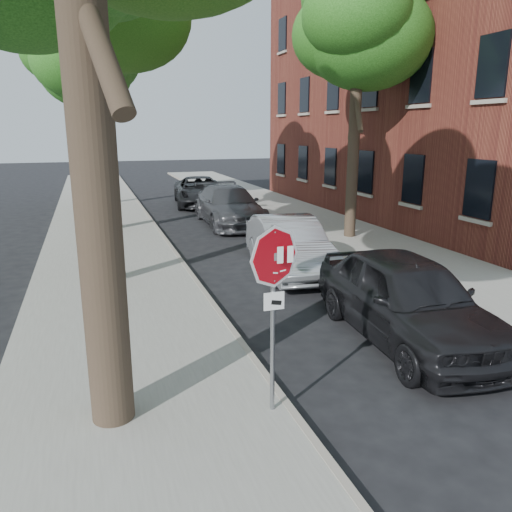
{
  "coord_description": "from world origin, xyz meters",
  "views": [
    {
      "loc": [
        -2.88,
        -5.81,
        3.9
      ],
      "look_at": [
        -0.58,
        1.07,
        2.05
      ],
      "focal_mm": 35.0,
      "sensor_mm": 36.0,
      "label": 1
    }
  ],
  "objects": [
    {
      "name": "sidewalk_left",
      "position": [
        -2.5,
        12.0,
        0.06
      ],
      "size": [
        4.0,
        55.0,
        0.12
      ],
      "primitive_type": "cube",
      "color": "gray",
      "rests_on": "ground"
    },
    {
      "name": "curb_right",
      "position": [
        3.95,
        12.0,
        0.07
      ],
      "size": [
        0.12,
        55.0,
        0.13
      ],
      "primitive_type": "cube",
      "color": "#9E9384",
      "rests_on": "ground"
    },
    {
      "name": "apartment_building",
      "position": [
        14.0,
        14.0,
        7.65
      ],
      "size": [
        12.2,
        20.2,
        15.3
      ],
      "color": "maroon",
      "rests_on": "ground"
    },
    {
      "name": "tree_mid_b",
      "position": [
        -2.42,
        14.12,
        8.0
      ],
      "size": [
        5.88,
        5.46,
        10.36
      ],
      "color": "black",
      "rests_on": "sidewalk_left"
    },
    {
      "name": "tree_far",
      "position": [
        -2.72,
        21.11,
        7.21
      ],
      "size": [
        5.29,
        4.91,
        9.33
      ],
      "color": "black",
      "rests_on": "sidewalk_left"
    },
    {
      "name": "ground",
      "position": [
        0.0,
        0.0,
        0.0
      ],
      "size": [
        120.0,
        120.0,
        0.0
      ],
      "primitive_type": "plane",
      "color": "black",
      "rests_on": "ground"
    },
    {
      "name": "tree_right",
      "position": [
        5.98,
        10.11,
        7.21
      ],
      "size": [
        5.29,
        4.91,
        9.33
      ],
      "color": "black",
      "rests_on": "sidewalk_right"
    },
    {
      "name": "curb_left",
      "position": [
        -0.45,
        12.0,
        0.07
      ],
      "size": [
        0.12,
        55.0,
        0.13
      ],
      "primitive_type": "cube",
      "color": "#9E9384",
      "rests_on": "ground"
    },
    {
      "name": "car_a",
      "position": [
        2.6,
        1.67,
        0.83
      ],
      "size": [
        2.29,
        5.01,
        1.66
      ],
      "primitive_type": "imported",
      "rotation": [
        0.0,
        0.0,
        -0.07
      ],
      "color": "black",
      "rests_on": "ground"
    },
    {
      "name": "car_b",
      "position": [
        2.28,
        6.72,
        0.76
      ],
      "size": [
        2.15,
        4.78,
        1.52
      ],
      "primitive_type": "imported",
      "rotation": [
        0.0,
        0.0,
        -0.12
      ],
      "color": "#979A9E",
      "rests_on": "ground"
    },
    {
      "name": "car_c",
      "position": [
        2.6,
        14.14,
        0.8
      ],
      "size": [
        2.39,
        5.57,
        1.6
      ],
      "primitive_type": "imported",
      "rotation": [
        0.0,
        0.0,
        -0.03
      ],
      "color": "#434347",
      "rests_on": "ground"
    },
    {
      "name": "sidewalk_right",
      "position": [
        6.0,
        12.0,
        0.06
      ],
      "size": [
        4.0,
        55.0,
        0.12
      ],
      "primitive_type": "cube",
      "color": "gray",
      "rests_on": "ground"
    },
    {
      "name": "car_d",
      "position": [
        2.59,
        19.87,
        0.74
      ],
      "size": [
        3.12,
        5.62,
        1.49
      ],
      "primitive_type": "imported",
      "rotation": [
        0.0,
        0.0,
        -0.12
      ],
      "color": "black",
      "rests_on": "ground"
    },
    {
      "name": "stop_sign",
      "position": [
        -0.7,
        -0.03,
        1.95
      ],
      "size": [
        0.76,
        0.34,
        2.61
      ],
      "color": "gray",
      "rests_on": "sidewalk_left"
    }
  ]
}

